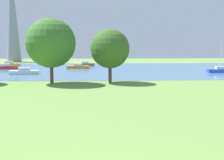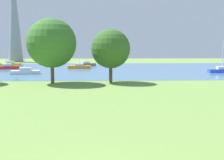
% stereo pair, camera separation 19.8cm
% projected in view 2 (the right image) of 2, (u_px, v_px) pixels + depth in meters
% --- Properties ---
extents(ground_plane, '(160.00, 160.00, 0.00)m').
position_uv_depth(ground_plane, '(95.00, 90.00, 30.21)').
color(ground_plane, olive).
extents(water_surface, '(140.00, 40.00, 0.02)m').
position_uv_depth(water_surface, '(98.00, 69.00, 57.99)').
color(water_surface, teal).
rests_on(water_surface, ground).
extents(sailboat_red, '(5.02, 3.04, 5.68)m').
position_uv_depth(sailboat_red, '(7.00, 67.00, 58.17)').
color(sailboat_red, red).
rests_on(sailboat_red, water_surface).
extents(sailboat_yellow, '(4.92, 1.93, 7.21)m').
position_uv_depth(sailboat_yellow, '(10.00, 64.00, 68.42)').
color(sailboat_yellow, yellow).
rests_on(sailboat_yellow, water_surface).
extents(sailboat_blue, '(4.84, 1.63, 5.50)m').
position_uv_depth(sailboat_blue, '(222.00, 70.00, 50.04)').
color(sailboat_blue, blue).
rests_on(sailboat_blue, water_surface).
extents(sailboat_orange, '(4.83, 1.59, 7.99)m').
position_uv_depth(sailboat_orange, '(79.00, 66.00, 59.75)').
color(sailboat_orange, orange).
rests_on(sailboat_orange, water_surface).
extents(sailboat_white, '(4.96, 2.15, 5.59)m').
position_uv_depth(sailboat_white, '(25.00, 71.00, 47.37)').
color(sailboat_white, white).
rests_on(sailboat_white, water_surface).
extents(sailboat_brown, '(5.03, 2.96, 7.50)m').
position_uv_depth(sailboat_brown, '(86.00, 64.00, 67.79)').
color(sailboat_brown, brown).
rests_on(sailboat_brown, water_surface).
extents(tree_east_near, '(6.20, 6.20, 8.17)m').
position_uv_depth(tree_east_near, '(52.00, 43.00, 34.93)').
color(tree_east_near, brown).
rests_on(tree_east_near, ground).
extents(tree_west_far, '(5.04, 5.04, 6.88)m').
position_uv_depth(tree_west_far, '(111.00, 49.00, 35.91)').
color(tree_west_far, brown).
rests_on(tree_west_far, ground).
extents(electricity_pylon, '(6.40, 4.40, 29.01)m').
position_uv_depth(electricity_pylon, '(14.00, 13.00, 83.83)').
color(electricity_pylon, gray).
rests_on(electricity_pylon, ground).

